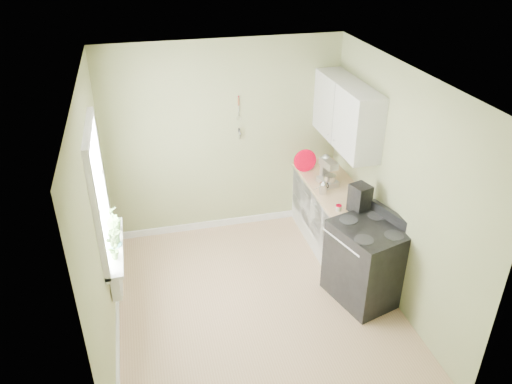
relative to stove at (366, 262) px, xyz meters
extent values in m
cube|color=tan|center=(-1.28, 0.14, -0.50)|extent=(3.20, 3.60, 0.02)
cube|color=white|center=(-1.28, 0.14, 2.22)|extent=(3.20, 3.60, 0.02)
cube|color=tan|center=(-1.28, 1.95, 0.86)|extent=(3.20, 0.02, 2.70)
cube|color=tan|center=(-2.89, 0.14, 0.86)|extent=(0.02, 3.60, 2.70)
cube|color=tan|center=(0.33, 0.14, 0.86)|extent=(0.02, 3.60, 2.70)
cube|color=white|center=(0.02, 1.14, -0.06)|extent=(0.60, 1.60, 0.87)
cube|color=tan|center=(0.01, 1.14, 0.40)|extent=(0.64, 1.60, 0.04)
cube|color=white|center=(0.15, 1.24, 1.36)|extent=(0.35, 1.40, 0.80)
cube|color=white|center=(-2.87, 0.44, 1.06)|extent=(0.02, 1.00, 1.30)
cube|color=white|center=(-2.85, 0.44, 1.74)|extent=(0.06, 1.14, 0.07)
cube|color=white|center=(-2.85, 0.44, 0.37)|extent=(0.06, 1.14, 0.07)
cube|color=white|center=(-2.85, 0.44, 1.06)|extent=(0.04, 1.00, 0.04)
cube|color=white|center=(-2.79, 0.44, 0.39)|extent=(0.18, 1.14, 0.04)
cube|color=white|center=(-2.82, 0.39, 0.06)|extent=(0.12, 0.50, 0.35)
cylinder|color=tan|center=(-1.08, 1.92, 1.39)|extent=(0.02, 0.02, 0.10)
cylinder|color=silver|center=(-1.08, 1.92, 1.27)|extent=(0.01, 0.01, 0.16)
cylinder|color=silver|center=(-1.08, 1.92, 0.93)|extent=(0.01, 0.14, 0.14)
cube|color=black|center=(0.00, 0.00, -0.02)|extent=(0.87, 0.95, 0.93)
cube|color=black|center=(0.00, 0.00, 0.46)|extent=(0.87, 0.95, 0.03)
cube|color=black|center=(0.30, 0.00, 0.53)|extent=(0.28, 0.78, 0.15)
cylinder|color=#B2B2B7|center=(-0.35, 0.00, 0.34)|extent=(0.20, 0.63, 0.02)
cube|color=#AD131F|center=(-0.35, 0.10, 0.15)|extent=(0.08, 0.23, 0.39)
cube|color=#B2B2B7|center=(-0.05, 1.18, 0.46)|extent=(0.23, 0.31, 0.08)
cube|color=#B2B2B7|center=(-0.05, 1.30, 0.59)|extent=(0.12, 0.09, 0.21)
cube|color=#B2B2B7|center=(-0.05, 1.20, 0.71)|extent=(0.18, 0.30, 0.09)
sphere|color=#B2B2B7|center=(-0.05, 1.30, 0.74)|extent=(0.11, 0.11, 0.11)
cylinder|color=silver|center=(-0.05, 1.12, 0.51)|extent=(0.16, 0.16, 0.13)
cylinder|color=silver|center=(-0.21, 0.96, 0.49)|extent=(0.10, 0.10, 0.14)
cone|color=silver|center=(-0.21, 0.96, 0.58)|extent=(0.10, 0.10, 0.04)
cylinder|color=silver|center=(-0.28, 0.96, 0.51)|extent=(0.10, 0.04, 0.07)
cube|color=black|center=(0.05, 0.44, 0.60)|extent=(0.26, 0.27, 0.35)
cylinder|color=black|center=(0.02, 0.44, 0.49)|extent=(0.11, 0.11, 0.12)
cylinder|color=#B5001A|center=(-0.22, 1.62, 0.58)|extent=(0.32, 0.06, 0.32)
cylinder|color=beige|center=(-0.17, 0.51, 0.45)|extent=(0.07, 0.07, 0.07)
cylinder|color=#B5001A|center=(-0.17, 0.51, 0.49)|extent=(0.07, 0.07, 0.01)
imported|color=#547C3A|center=(-2.78, 0.19, 0.56)|extent=(0.19, 0.19, 0.30)
imported|color=#547C3A|center=(-2.78, 0.50, 0.57)|extent=(0.19, 0.21, 0.32)
imported|color=#547C3A|center=(-2.78, 0.75, 0.56)|extent=(0.23, 0.23, 0.31)
camera|label=1|loc=(-2.37, -4.22, 3.51)|focal=35.00mm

